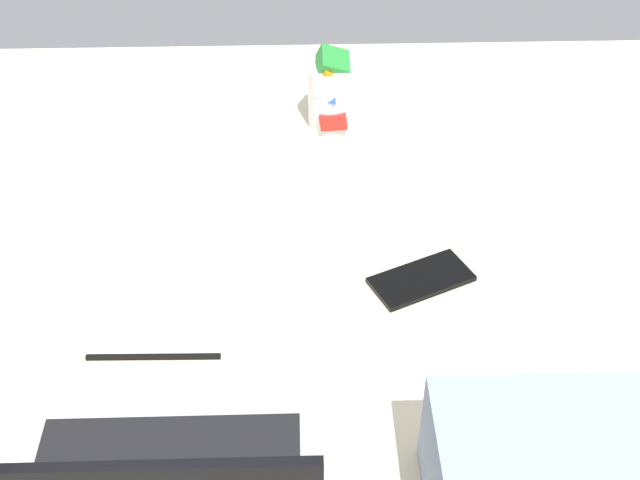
# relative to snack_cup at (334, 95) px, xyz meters

# --- Properties ---
(bed_mattress) EXTENTS (1.80, 1.40, 0.18)m
(bed_mattress) POSITION_rel_snack_cup_xyz_m (-0.07, 0.39, -0.15)
(bed_mattress) COLOR beige
(bed_mattress) RESTS_ON ground
(snack_cup) EXTENTS (0.09, 0.10, 0.15)m
(snack_cup) POSITION_rel_snack_cup_xyz_m (0.00, 0.00, 0.00)
(snack_cup) COLOR silver
(snack_cup) RESTS_ON bed_mattress
(cell_phone) EXTENTS (0.16, 0.12, 0.01)m
(cell_phone) POSITION_rel_snack_cup_xyz_m (-0.10, 0.41, -0.06)
(cell_phone) COLOR black
(cell_phone) RESTS_ON bed_mattress
(charger_cable) EXTENTS (0.17, 0.01, 0.01)m
(charger_cable) POSITION_rel_snack_cup_xyz_m (0.25, 0.54, -0.06)
(charger_cable) COLOR black
(charger_cable) RESTS_ON bed_mattress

